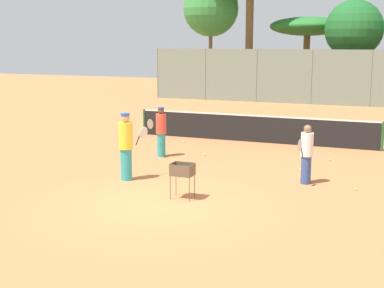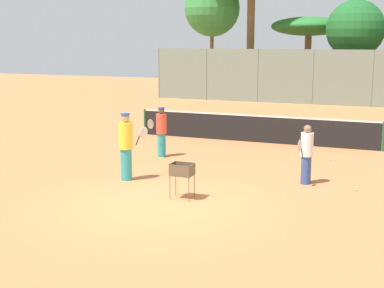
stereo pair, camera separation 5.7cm
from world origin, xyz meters
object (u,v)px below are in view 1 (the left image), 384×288
at_px(tennis_net, 254,128).
at_px(player_white_outfit, 161,131).
at_px(player_yellow_shirt, 126,146).
at_px(ball_cart, 182,172).
at_px(player_red_cap, 306,154).

xyz_separation_m(tennis_net, player_white_outfit, (-2.23, -3.76, 0.33)).
xyz_separation_m(player_yellow_shirt, ball_cart, (2.18, -1.09, -0.32)).
bearing_deg(tennis_net, player_yellow_shirt, -104.82).
height_order(tennis_net, player_white_outfit, player_white_outfit).
relative_size(player_white_outfit, ball_cart, 1.88).
distance_m(tennis_net, ball_cart, 8.05).
height_order(tennis_net, player_red_cap, player_red_cap).
relative_size(tennis_net, ball_cart, 10.64).
xyz_separation_m(player_white_outfit, player_yellow_shirt, (0.40, -3.19, 0.11)).
xyz_separation_m(player_white_outfit, player_red_cap, (5.21, -1.72, -0.03)).
relative_size(tennis_net, player_yellow_shirt, 5.00).
height_order(tennis_net, ball_cart, tennis_net).
bearing_deg(player_yellow_shirt, ball_cart, -82.71).
distance_m(player_yellow_shirt, ball_cart, 2.46).
bearing_deg(player_white_outfit, ball_cart, 47.92).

